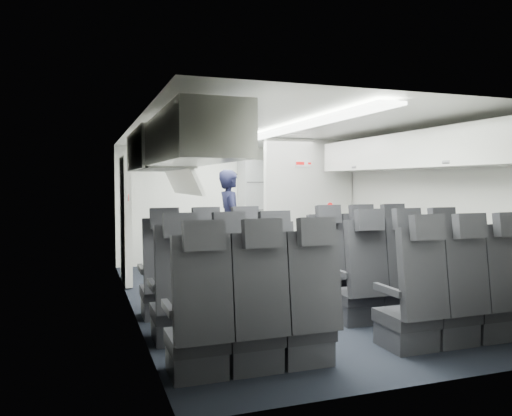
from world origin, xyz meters
TOP-DOWN VIEW (x-y plane):
  - cabin_shell at (0.00, 0.00)m, footprint 3.41×6.01m
  - seat_row_front at (-0.00, -0.53)m, footprint 3.33×0.56m
  - seat_row_mid at (-0.00, -1.43)m, footprint 3.33×0.56m
  - seat_row_rear at (-0.00, -2.33)m, footprint 3.33×0.56m
  - overhead_bin_left_rear at (-1.40, -2.00)m, footprint 0.53×1.80m
  - overhead_bin_left_front_open at (-1.44, -0.25)m, footprint 0.64×1.70m
  - overhead_bin_right_rear at (1.40, -2.00)m, footprint 0.53×1.80m
  - overhead_bin_right_front at (1.40, -0.25)m, footprint 0.53×1.70m
  - bulkhead_partition at (0.98, 0.80)m, footprint 1.40×0.15m
  - galley_unit at (0.95, 2.72)m, footprint 0.85×0.52m
  - boarding_door at (-1.64, 1.55)m, footprint 0.12×1.27m
  - flight_attendant at (-0.03, 1.56)m, footprint 0.42×0.63m
  - carry_on_bag at (-1.42, -0.48)m, footprint 0.46×0.36m
  - papers at (0.16, 1.51)m, footprint 0.21×0.10m

SIDE VIEW (x-z plane):
  - seat_row_front at x=0.00m, z-range -0.21..1.02m
  - seat_row_mid at x=0.00m, z-range -0.21..1.02m
  - seat_row_rear at x=0.00m, z-range -0.21..1.02m
  - flight_attendant at x=-0.03m, z-range 0.00..1.70m
  - galley_unit at x=0.95m, z-range 0.00..1.90m
  - boarding_door at x=-1.64m, z-range 0.02..1.88m
  - papers at x=0.16m, z-range 0.95..1.09m
  - bulkhead_partition at x=0.98m, z-range 0.01..2.14m
  - cabin_shell at x=0.00m, z-range 0.04..2.21m
  - overhead_bin_left_front_open at x=-1.44m, z-range 1.38..2.10m
  - carry_on_bag at x=-1.42m, z-range 1.67..1.92m
  - overhead_bin_right_front at x=1.40m, z-range 1.66..2.06m
  - overhead_bin_left_rear at x=-1.40m, z-range 1.66..2.06m
  - overhead_bin_right_rear at x=1.40m, z-range 1.66..2.06m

